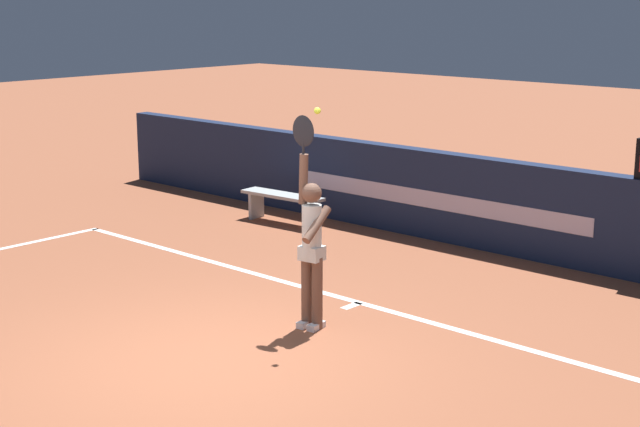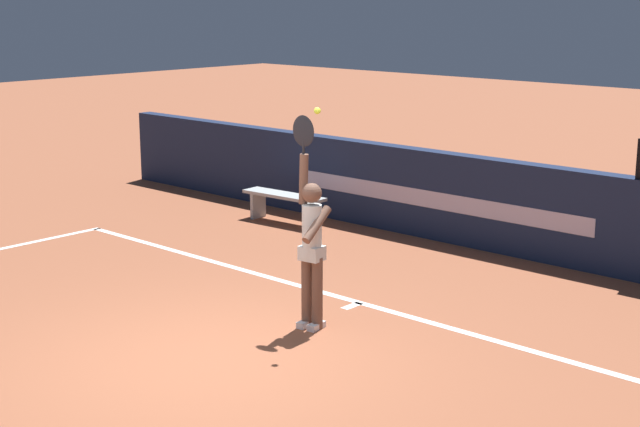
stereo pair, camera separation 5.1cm
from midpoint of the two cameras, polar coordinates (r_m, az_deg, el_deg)
name	(u,v)px [view 2 (the right image)]	position (r m, az deg, el deg)	size (l,w,h in m)	color
ground_plane	(206,359)	(9.78, -6.73, -8.73)	(60.00, 60.00, 0.00)	#985337
court_lines	(198,362)	(9.71, -7.23, -8.90)	(11.05, 5.25, 0.00)	white
back_wall	(503,206)	(13.73, 11.07, 0.42)	(16.56, 0.28, 1.34)	#1A2746
tennis_player	(311,242)	(10.31, -0.38, -1.76)	(0.46, 0.47, 2.38)	brown
tennis_ball	(317,111)	(9.72, -0.01, 6.23)	(0.07, 0.07, 0.07)	#C8E12F
courtside_bench_near	(284,201)	(15.27, -2.09, 0.78)	(1.52, 0.46, 0.48)	#AFB7B8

